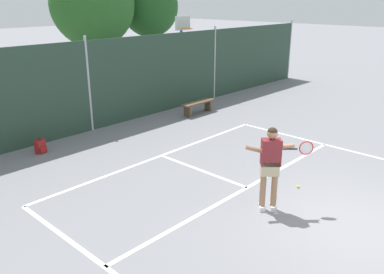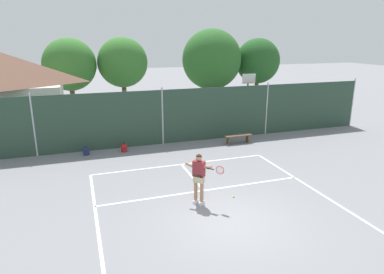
% 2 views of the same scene
% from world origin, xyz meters
% --- Properties ---
extents(ground_plane, '(120.00, 120.00, 0.00)m').
position_xyz_m(ground_plane, '(0.00, 0.00, 0.00)').
color(ground_plane, gray).
extents(court_markings, '(8.30, 11.10, 0.01)m').
position_xyz_m(court_markings, '(0.00, 0.65, 0.00)').
color(court_markings, white).
rests_on(court_markings, ground).
extents(chainlink_fence, '(26.09, 0.09, 3.17)m').
position_xyz_m(chainlink_fence, '(-0.00, 9.00, 1.51)').
color(chainlink_fence, '#284233').
rests_on(chainlink_fence, ground).
extents(basketball_hoop, '(0.90, 0.67, 3.55)m').
position_xyz_m(basketball_hoop, '(5.98, 10.48, 2.31)').
color(basketball_hoop, '#284CB2').
rests_on(basketball_hoop, ground).
extents(treeline_backdrop, '(26.27, 4.52, 6.50)m').
position_xyz_m(treeline_backdrop, '(1.46, 18.41, 3.87)').
color(treeline_backdrop, brown).
rests_on(treeline_backdrop, ground).
extents(tennis_player, '(1.11, 1.00, 1.85)m').
position_xyz_m(tennis_player, '(-0.54, 1.54, 1.11)').
color(tennis_player, silver).
rests_on(tennis_player, ground).
extents(tennis_ball, '(0.07, 0.07, 0.07)m').
position_xyz_m(tennis_ball, '(0.83, 1.57, 0.03)').
color(tennis_ball, '#CCE033').
rests_on(tennis_ball, ground).
extents(backpack_red, '(0.31, 0.29, 0.46)m').
position_xyz_m(backpack_red, '(-2.27, 8.25, 0.19)').
color(backpack_red, maroon).
rests_on(backpack_red, ground).
extents(courtside_bench, '(1.60, 0.36, 0.48)m').
position_xyz_m(courtside_bench, '(4.01, 7.71, 0.36)').
color(courtside_bench, brown).
rests_on(courtside_bench, ground).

